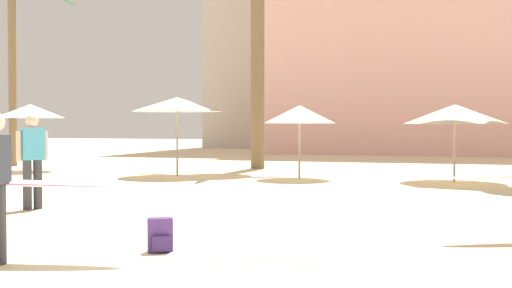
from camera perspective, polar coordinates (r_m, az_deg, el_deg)
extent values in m
cube|color=beige|center=(38.83, 18.65, 10.84)|extent=(22.28, 9.18, 15.61)
cylinder|color=brown|center=(23.80, 0.14, 9.46)|extent=(0.49, 0.49, 9.58)
cylinder|color=brown|center=(26.65, -20.17, 5.83)|extent=(0.30, 0.30, 7.08)
cylinder|color=gray|center=(20.23, -6.78, 0.62)|extent=(0.06, 0.06, 2.39)
cone|color=beige|center=(20.23, -6.79, 3.40)|extent=(2.75, 2.75, 0.43)
cylinder|color=gray|center=(19.05, 3.74, 0.16)|extent=(0.06, 0.06, 2.12)
cone|color=white|center=(19.04, 3.75, 2.57)|extent=(2.06, 2.06, 0.52)
cylinder|color=gray|center=(18.77, 16.67, 0.06)|extent=(0.06, 0.06, 2.11)
cone|color=beige|center=(18.76, 16.69, 2.48)|extent=(2.74, 2.74, 0.53)
cylinder|color=gray|center=(23.54, -18.79, 0.52)|extent=(0.06, 0.06, 2.25)
cone|color=white|center=(23.54, -18.81, 2.70)|extent=(2.27, 2.27, 0.46)
cube|color=white|center=(8.03, -1.22, -9.51)|extent=(1.89, 1.18, 0.01)
cube|color=#482E6D|center=(8.29, -8.23, -7.74)|extent=(0.35, 0.30, 0.42)
cube|color=#3A2557|center=(8.19, -8.16, -8.46)|extent=(0.21, 0.15, 0.18)
cylinder|color=beige|center=(8.08, -20.81, -1.42)|extent=(0.12, 0.12, 0.51)
ellipsoid|color=white|center=(8.10, -20.22, -3.13)|extent=(2.91, 0.99, 0.15)
ellipsoid|color=#CF4297|center=(8.10, -20.22, -3.13)|extent=(2.92, 1.02, 0.11)
cylinder|color=#3D3D42|center=(12.90, -19.03, -3.34)|extent=(0.22, 0.22, 0.91)
cylinder|color=#3D3D42|center=(12.97, -18.21, -3.30)|extent=(0.22, 0.22, 0.91)
cube|color=#4CB2DB|center=(12.89, -18.65, -0.01)|extent=(0.40, 0.46, 0.58)
sphere|color=beige|center=(12.89, -18.67, 1.90)|extent=(0.33, 0.33, 0.24)
cylinder|color=beige|center=(12.80, -19.68, -0.19)|extent=(0.14, 0.14, 0.55)
cylinder|color=beige|center=(12.99, -17.63, -0.15)|extent=(0.14, 0.14, 0.55)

